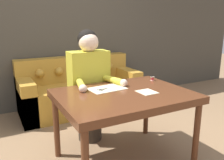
{
  "coord_description": "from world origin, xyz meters",
  "views": [
    {
      "loc": [
        -1.03,
        -1.83,
        1.4
      ],
      "look_at": [
        0.02,
        0.16,
        0.83
      ],
      "focal_mm": 38.0,
      "sensor_mm": 36.0,
      "label": 1
    }
  ],
  "objects": [
    {
      "name": "person",
      "position": [
        -0.04,
        0.62,
        0.68
      ],
      "size": [
        0.54,
        0.58,
        1.31
      ],
      "color": "#33281E",
      "rests_on": "ground_plane"
    },
    {
      "name": "dining_table",
      "position": [
        0.08,
        0.02,
        0.66
      ],
      "size": [
        1.26,
        0.93,
        0.73
      ],
      "color": "#562D19",
      "rests_on": "ground_plane"
    },
    {
      "name": "couch",
      "position": [
        0.21,
        1.62,
        0.31
      ],
      "size": [
        1.85,
        0.77,
        0.83
      ],
      "color": "#B7842D",
      "rests_on": "ground_plane"
    },
    {
      "name": "wall_back",
      "position": [
        0.0,
        2.01,
        1.3
      ],
      "size": [
        8.0,
        0.06,
        2.6
      ],
      "color": "#474238",
      "rests_on": "ground_plane"
    },
    {
      "name": "pattern_paper_offcut",
      "position": [
        0.28,
        -0.07,
        0.74
      ],
      "size": [
        0.17,
        0.18,
        0.0
      ],
      "color": "beige",
      "rests_on": "dining_table"
    },
    {
      "name": "pattern_paper_main",
      "position": [
        -0.01,
        0.22,
        0.74
      ],
      "size": [
        0.38,
        0.27,
        0.0
      ],
      "color": "beige",
      "rests_on": "dining_table"
    },
    {
      "name": "scissors",
      "position": [
        -0.04,
        0.21,
        0.74
      ],
      "size": [
        0.25,
        0.12,
        0.01
      ],
      "color": "silver",
      "rests_on": "dining_table"
    },
    {
      "name": "thread_spool",
      "position": [
        0.6,
        0.28,
        0.76
      ],
      "size": [
        0.04,
        0.04,
        0.05
      ],
      "color": "red",
      "rests_on": "dining_table"
    }
  ]
}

